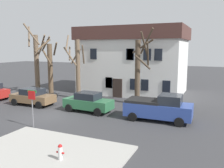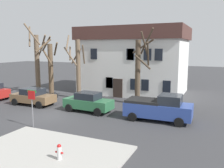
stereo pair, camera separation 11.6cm
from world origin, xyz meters
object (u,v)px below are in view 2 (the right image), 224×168
at_px(tree_bare_near, 38,60).
at_px(fire_hydrant, 59,152).
at_px(tree_bare_end, 139,68).
at_px(car_green_sedan, 88,102).
at_px(building_main, 134,60).
at_px(pickup_truck_blue, 159,108).
at_px(tree_bare_mid, 50,68).
at_px(bicycle_leaning, 50,95).
at_px(street_sign_pole, 32,101).
at_px(tree_bare_far, 77,66).
at_px(car_brown_sedan, 33,97).

bearing_deg(tree_bare_near, fire_hydrant, -45.73).
xyz_separation_m(tree_bare_end, car_green_sedan, (-3.14, -4.41, -2.74)).
relative_size(building_main, pickup_truck_blue, 2.46).
xyz_separation_m(tree_bare_mid, tree_bare_end, (10.53, 0.13, 0.36)).
distance_m(building_main, tree_bare_near, 11.64).
relative_size(pickup_truck_blue, bicycle_leaning, 3.01).
height_order(tree_bare_mid, tree_bare_end, tree_bare_end).
height_order(building_main, tree_bare_near, tree_bare_near).
distance_m(tree_bare_mid, pickup_truck_blue, 14.37).
bearing_deg(car_green_sedan, fire_hydrant, -68.70).
distance_m(tree_bare_mid, street_sign_pole, 11.26).
xyz_separation_m(tree_bare_far, car_brown_sedan, (-2.38, -4.28, -2.70)).
xyz_separation_m(tree_bare_near, tree_bare_end, (12.83, -0.38, -0.43)).
relative_size(building_main, street_sign_pole, 4.73).
relative_size(tree_bare_mid, fire_hydrant, 8.36).
relative_size(tree_bare_near, car_brown_sedan, 1.91).
bearing_deg(building_main, tree_bare_end, -66.30).
relative_size(tree_bare_end, bicycle_leaning, 4.36).
height_order(car_brown_sedan, bicycle_leaning, car_brown_sedan).
bearing_deg(car_brown_sedan, building_main, 57.95).
relative_size(car_brown_sedan, pickup_truck_blue, 0.86).
xyz_separation_m(tree_bare_near, car_brown_sedan, (3.59, -4.88, -3.20)).
bearing_deg(tree_bare_far, fire_hydrant, -61.04).
height_order(tree_bare_mid, tree_bare_far, tree_bare_far).
bearing_deg(pickup_truck_blue, fire_hydrant, -107.98).
bearing_deg(tree_bare_end, tree_bare_far, -178.19).
distance_m(tree_bare_near, bicycle_leaning, 5.32).
relative_size(car_green_sedan, bicycle_leaning, 2.56).
bearing_deg(building_main, fire_hydrant, -81.46).
xyz_separation_m(tree_bare_end, pickup_truck_blue, (3.01, -4.37, -2.60)).
height_order(tree_bare_mid, bicycle_leaning, tree_bare_mid).
distance_m(pickup_truck_blue, bicycle_leaning, 12.84).
height_order(tree_bare_far, fire_hydrant, tree_bare_far).
height_order(tree_bare_near, street_sign_pole, tree_bare_near).
xyz_separation_m(tree_bare_end, bicycle_leaning, (-9.52, -1.62, -3.22)).
distance_m(car_green_sedan, pickup_truck_blue, 6.15).
bearing_deg(building_main, car_brown_sedan, -122.05).
relative_size(tree_bare_end, car_brown_sedan, 1.70).
relative_size(tree_bare_far, car_green_sedan, 1.59).
xyz_separation_m(car_green_sedan, street_sign_pole, (-1.45, -5.18, 1.01)).
relative_size(tree_bare_far, bicycle_leaning, 4.08).
bearing_deg(car_brown_sedan, street_sign_pole, -47.55).
relative_size(street_sign_pole, bicycle_leaning, 1.57).
height_order(street_sign_pole, bicycle_leaning, street_sign_pole).
height_order(building_main, bicycle_leaning, building_main).
xyz_separation_m(tree_bare_far, street_sign_pole, (2.27, -9.37, -1.66)).
height_order(tree_bare_far, bicycle_leaning, tree_bare_far).
bearing_deg(pickup_truck_blue, tree_bare_far, 157.19).
bearing_deg(fire_hydrant, tree_bare_far, 118.96).
relative_size(car_green_sedan, fire_hydrant, 5.53).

